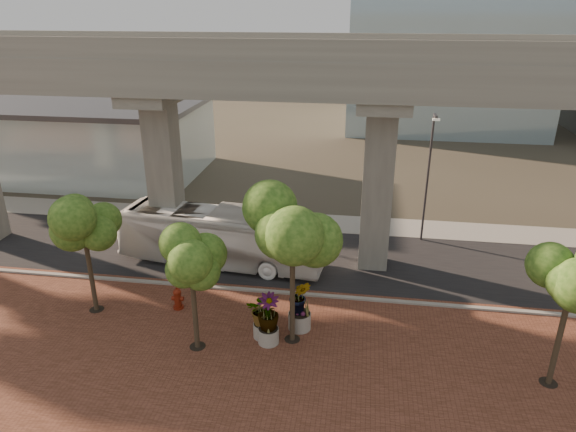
# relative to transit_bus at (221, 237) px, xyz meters

# --- Properties ---
(ground) EXTENTS (160.00, 160.00, 0.00)m
(ground) POSITION_rel_transit_bus_xyz_m (2.54, -0.93, -1.64)
(ground) COLOR #3A352A
(ground) RESTS_ON ground
(brick_plaza) EXTENTS (70.00, 13.00, 0.06)m
(brick_plaza) POSITION_rel_transit_bus_xyz_m (2.54, -8.93, -1.61)
(brick_plaza) COLOR brown
(brick_plaza) RESTS_ON ground
(asphalt_road) EXTENTS (90.00, 8.00, 0.04)m
(asphalt_road) POSITION_rel_transit_bus_xyz_m (2.54, 1.07, -1.62)
(asphalt_road) COLOR black
(asphalt_road) RESTS_ON ground
(curb_strip) EXTENTS (70.00, 0.25, 0.16)m
(curb_strip) POSITION_rel_transit_bus_xyz_m (2.54, -2.93, -1.56)
(curb_strip) COLOR gray
(curb_strip) RESTS_ON ground
(far_sidewalk) EXTENTS (90.00, 3.00, 0.06)m
(far_sidewalk) POSITION_rel_transit_bus_xyz_m (2.54, 6.57, -1.61)
(far_sidewalk) COLOR gray
(far_sidewalk) RESTS_ON ground
(transit_viaduct) EXTENTS (72.00, 5.60, 12.40)m
(transit_viaduct) POSITION_rel_transit_bus_xyz_m (2.54, 1.07, 5.64)
(transit_viaduct) COLOR gray
(transit_viaduct) RESTS_ON ground
(station_pavilion) EXTENTS (23.00, 13.00, 6.30)m
(station_pavilion) POSITION_rel_transit_bus_xyz_m (-17.46, 15.07, 1.57)
(station_pavilion) COLOR silver
(station_pavilion) RESTS_ON ground
(transit_bus) EXTENTS (12.04, 4.08, 3.29)m
(transit_bus) POSITION_rel_transit_bus_xyz_m (0.00, 0.00, 0.00)
(transit_bus) COLOR silver
(transit_bus) RESTS_ON ground
(fire_hydrant) EXTENTS (0.57, 0.52, 1.14)m
(fire_hydrant) POSITION_rel_transit_bus_xyz_m (-0.83, -5.06, -1.04)
(fire_hydrant) COLOR maroon
(fire_hydrant) RESTS_ON ground
(planter_front) EXTENTS (1.95, 1.95, 2.15)m
(planter_front) POSITION_rel_transit_bus_xyz_m (3.72, -6.71, -0.28)
(planter_front) COLOR gray
(planter_front) RESTS_ON ground
(planter_right) EXTENTS (2.25, 2.25, 2.40)m
(planter_right) POSITION_rel_transit_bus_xyz_m (4.04, -7.09, -0.13)
(planter_right) COLOR #A9A199
(planter_right) RESTS_ON ground
(planter_left) EXTENTS (2.29, 2.29, 2.52)m
(planter_left) POSITION_rel_transit_bus_xyz_m (5.25, -5.84, -0.05)
(planter_left) COLOR #9D968E
(planter_left) RESTS_ON ground
(street_tree_far_west) EXTENTS (3.59, 3.59, 6.12)m
(street_tree_far_west) POSITION_rel_transit_bus_xyz_m (-4.74, -5.78, 2.87)
(street_tree_far_west) COLOR #473A28
(street_tree_far_west) RESTS_ON ground
(street_tree_near_west) EXTENTS (3.09, 3.09, 5.56)m
(street_tree_near_west) POSITION_rel_transit_bus_xyz_m (1.04, -7.85, 2.54)
(street_tree_near_west) COLOR #473A28
(street_tree_near_west) RESTS_ON ground
(street_tree_near_east) EXTENTS (4.10, 4.10, 7.02)m
(street_tree_near_east) POSITION_rel_transit_bus_xyz_m (5.04, -6.73, 3.55)
(street_tree_near_east) COLOR #473A28
(street_tree_near_east) RESTS_ON ground
(street_tree_far_east) EXTENTS (3.28, 3.28, 6.10)m
(street_tree_far_east) POSITION_rel_transit_bus_xyz_m (15.41, -8.02, 2.99)
(street_tree_far_east) COLOR #473A28
(street_tree_far_east) RESTS_ON ground
(streetlamp_west) EXTENTS (0.39, 1.14, 7.86)m
(streetlamp_west) POSITION_rel_transit_bus_xyz_m (-5.42, 5.86, 2.94)
(streetlamp_west) COLOR #2F2F34
(streetlamp_west) RESTS_ON ground
(streetlamp_east) EXTENTS (0.40, 1.16, 8.01)m
(streetlamp_east) POSITION_rel_transit_bus_xyz_m (11.60, 4.76, 3.03)
(streetlamp_east) COLOR #333238
(streetlamp_east) RESTS_ON ground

